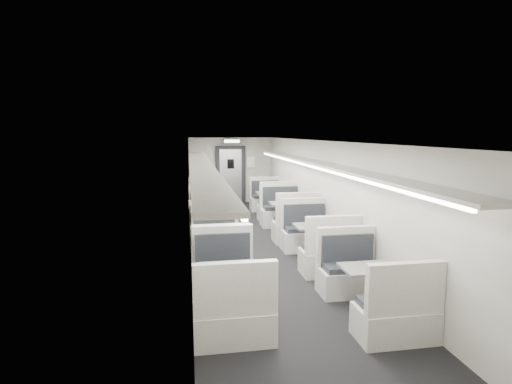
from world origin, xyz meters
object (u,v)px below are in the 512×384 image
object	(u,v)px
booth_right_c	(316,242)
booth_right_d	(370,290)
vestibule_door	(231,175)
booth_right_a	(270,203)
booth_left_a	(206,204)
booth_right_b	(288,217)
booth_left_d	(228,290)
exit_sign	(232,141)
passenger	(210,196)
booth_left_c	(218,249)
booth_left_b	(211,224)

from	to	relation	value
booth_right_c	booth_right_d	xyz separation A→B (m)	(0.00, -2.43, -0.02)
booth_right_d	vestibule_door	bearing A→B (deg)	96.05
booth_right_a	vestibule_door	distance (m)	2.66
booth_left_a	vestibule_door	xyz separation A→B (m)	(1.00, 2.29, 0.66)
booth_right_a	vestibule_door	bearing A→B (deg)	112.81
booth_right_a	booth_left_a	bearing A→B (deg)	177.47
booth_right_b	booth_right_d	world-z (taller)	booth_right_b
booth_left_d	exit_sign	world-z (taller)	exit_sign
booth_right_c	passenger	size ratio (longest dim) A/B	1.49
booth_right_d	vestibule_door	xyz separation A→B (m)	(-1.00, 9.44, 0.68)
booth_left_a	booth_left_d	world-z (taller)	booth_left_a
booth_left_a	booth_right_b	xyz separation A→B (m)	(2.00, -2.42, 0.03)
exit_sign	booth_right_c	bearing A→B (deg)	-81.28
booth_left_c	booth_left_d	bearing A→B (deg)	-90.00
booth_left_a	passenger	world-z (taller)	passenger
booth_left_a	booth_right_a	xyz separation A→B (m)	(2.00, -0.09, -0.01)
vestibule_door	booth_left_c	bearing A→B (deg)	-98.05
booth_right_b	exit_sign	distance (m)	4.73
booth_left_b	booth_left_c	size ratio (longest dim) A/B	1.08
booth_left_d	booth_right_b	bearing A→B (deg)	65.69
booth_right_c	booth_right_b	bearing A→B (deg)	90.00
booth_right_a	booth_right_c	distance (m)	4.63
booth_left_a	exit_sign	distance (m)	2.80
booth_left_b	passenger	distance (m)	2.23
booth_right_a	vestibule_door	world-z (taller)	vestibule_door
booth_left_b	exit_sign	world-z (taller)	exit_sign
booth_right_a	booth_right_b	world-z (taller)	booth_right_b
booth_left_a	booth_right_d	distance (m)	7.42
booth_right_d	exit_sign	bearing A→B (deg)	96.37
booth_right_d	vestibule_door	size ratio (longest dim) A/B	0.95
booth_right_a	booth_right_d	world-z (taller)	booth_right_a
booth_left_a	passenger	xyz separation A→B (m)	(0.09, -0.53, 0.33)
booth_right_b	exit_sign	xyz separation A→B (m)	(-1.00, 4.22, 1.87)
booth_left_c	booth_right_d	size ratio (longest dim) A/B	1.00
booth_right_b	exit_sign	size ratio (longest dim) A/B	3.67
booth_left_c	passenger	bearing A→B (deg)	88.84
booth_left_a	booth_right_d	world-z (taller)	booth_left_a
booth_left_a	booth_left_d	distance (m)	6.85
booth_right_a	exit_sign	bearing A→B (deg)	117.88
booth_left_c	booth_left_d	distance (m)	2.07
booth_left_c	vestibule_door	xyz separation A→B (m)	(1.00, 7.07, 0.69)
booth_right_a	vestibule_door	xyz separation A→B (m)	(-1.00, 2.38, 0.67)
booth_left_b	exit_sign	distance (m)	5.02
booth_left_c	booth_left_d	size ratio (longest dim) A/B	0.98
booth_left_a	booth_right_a	distance (m)	2.00
booth_left_b	booth_left_d	xyz separation A→B (m)	(0.00, -4.12, -0.02)
booth_left_c	passenger	world-z (taller)	passenger
booth_left_b	booth_right_b	distance (m)	2.02
booth_right_d	passenger	world-z (taller)	passenger
booth_left_c	exit_sign	size ratio (longest dim) A/B	3.20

